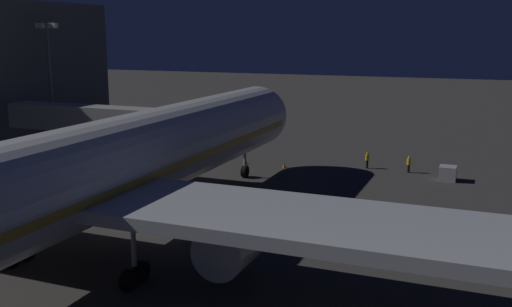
% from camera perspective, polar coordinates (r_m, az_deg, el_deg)
% --- Properties ---
extents(ground_plane, '(320.00, 320.00, 0.00)m').
position_cam_1_polar(ground_plane, '(44.38, -8.97, -6.78)').
color(ground_plane, '#383533').
extents(airliner_at_gate, '(56.79, 63.35, 19.20)m').
position_cam_1_polar(airliner_at_gate, '(35.46, -17.05, -2.45)').
color(airliner_at_gate, silver).
rests_on(airliner_at_gate, ground_plane).
extents(jet_bridge, '(21.43, 3.40, 7.24)m').
position_cam_1_polar(jet_bridge, '(57.92, -13.61, 3.16)').
color(jet_bridge, '#9E9E99').
rests_on(jet_bridge, ground_plane).
extents(apron_floodlight_mast, '(2.90, 0.50, 15.18)m').
position_cam_1_polar(apron_floodlight_mast, '(71.83, -19.56, 7.03)').
color(apron_floodlight_mast, '#59595E').
rests_on(apron_floodlight_mast, ground_plane).
extents(baggage_container_mid_row, '(1.58, 1.68, 1.41)m').
position_cam_1_polar(baggage_container_mid_row, '(59.17, 18.30, -1.86)').
color(baggage_container_mid_row, '#B7BABF').
rests_on(baggage_container_mid_row, ground_plane).
extents(ground_crew_marshaller_fwd, '(0.40, 0.40, 1.76)m').
position_cam_1_polar(ground_crew_marshaller_fwd, '(62.32, 10.86, -0.56)').
color(ground_crew_marshaller_fwd, black).
rests_on(ground_crew_marshaller_fwd, ground_plane).
extents(ground_crew_by_tug, '(0.40, 0.40, 1.75)m').
position_cam_1_polar(ground_crew_by_tug, '(61.32, 14.77, -0.95)').
color(ground_crew_by_tug, black).
rests_on(ground_crew_by_tug, ground_plane).
extents(traffic_cone_nose_port, '(0.36, 0.36, 0.55)m').
position_cam_1_polar(traffic_cone_nose_port, '(61.73, 2.79, -1.14)').
color(traffic_cone_nose_port, orange).
rests_on(traffic_cone_nose_port, ground_plane).
extents(traffic_cone_nose_starboard, '(0.36, 0.36, 0.55)m').
position_cam_1_polar(traffic_cone_nose_starboard, '(63.28, -0.97, -0.81)').
color(traffic_cone_nose_starboard, orange).
rests_on(traffic_cone_nose_starboard, ground_plane).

